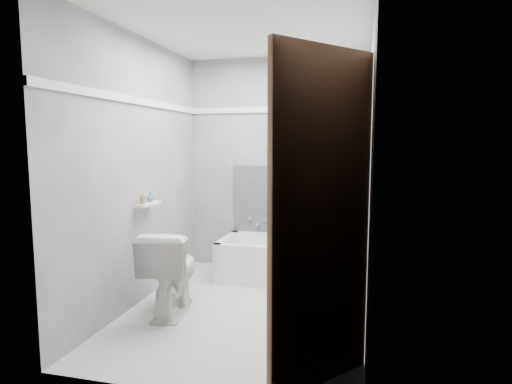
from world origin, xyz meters
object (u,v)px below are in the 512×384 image
(bathtub, at_px, (290,260))
(office_chair, at_px, (328,223))
(toilet, at_px, (171,271))
(soap_bottle_b, at_px, (150,197))
(soap_bottle_a, at_px, (143,198))
(door, at_px, (367,234))

(bathtub, height_order, office_chair, office_chair)
(toilet, relative_size, soap_bottle_b, 8.47)
(office_chair, bearing_deg, soap_bottle_a, -130.42)
(door, bearing_deg, office_chair, 99.01)
(office_chair, height_order, soap_bottle_a, office_chair)
(bathtub, distance_m, soap_bottle_a, 1.70)
(office_chair, relative_size, door, 0.50)
(door, height_order, soap_bottle_a, door)
(bathtub, height_order, toilet, toilet)
(toilet, xyz_separation_m, door, (1.60, -1.09, 0.64))
(office_chair, bearing_deg, toilet, -120.59)
(office_chair, height_order, soap_bottle_b, office_chair)
(bathtub, bearing_deg, soap_bottle_a, -140.07)
(door, relative_size, soap_bottle_a, 20.98)
(office_chair, distance_m, soap_bottle_a, 1.90)
(bathtub, xyz_separation_m, door, (0.75, -2.21, 0.79))
(office_chair, bearing_deg, soap_bottle_b, -134.15)
(toilet, xyz_separation_m, soap_bottle_a, (-0.32, 0.14, 0.61))
(toilet, height_order, soap_bottle_b, soap_bottle_b)
(door, bearing_deg, soap_bottle_a, 147.34)
(bathtub, relative_size, toilet, 2.05)
(soap_bottle_a, distance_m, soap_bottle_b, 0.14)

